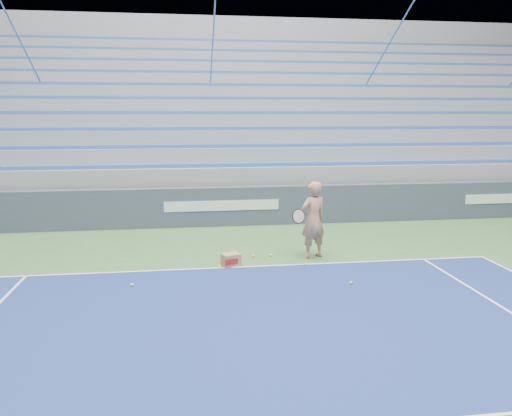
# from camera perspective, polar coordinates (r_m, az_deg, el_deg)

# --- Properties ---
(sponsor_barrier) EXTENTS (30.00, 0.32, 1.10)m
(sponsor_barrier) POSITION_cam_1_polar(r_m,az_deg,el_deg) (14.11, -3.94, 0.19)
(sponsor_barrier) COLOR #394257
(sponsor_barrier) RESTS_ON ground
(bleachers) EXTENTS (31.00, 9.15, 7.30)m
(bleachers) POSITION_cam_1_polar(r_m,az_deg,el_deg) (19.59, -5.22, 8.45)
(bleachers) COLOR gray
(bleachers) RESTS_ON ground
(tennis_player) EXTENTS (0.97, 0.92, 1.69)m
(tennis_player) POSITION_cam_1_polar(r_m,az_deg,el_deg) (10.95, 6.52, -1.36)
(tennis_player) COLOR tan
(tennis_player) RESTS_ON ground
(ball_box) EXTENTS (0.43, 0.39, 0.27)m
(ball_box) POSITION_cam_1_polar(r_m,az_deg,el_deg) (10.44, -2.88, -5.95)
(ball_box) COLOR #9E784C
(ball_box) RESTS_ON ground
(tennis_ball_0) EXTENTS (0.07, 0.07, 0.07)m
(tennis_ball_0) POSITION_cam_1_polar(r_m,az_deg,el_deg) (10.51, 5.73, -6.44)
(tennis_ball_0) COLOR #D4EF30
(tennis_ball_0) RESTS_ON ground
(tennis_ball_1) EXTENTS (0.07, 0.07, 0.07)m
(tennis_ball_1) POSITION_cam_1_polar(r_m,az_deg,el_deg) (9.53, 10.80, -8.42)
(tennis_ball_1) COLOR #D4EF30
(tennis_ball_1) RESTS_ON ground
(tennis_ball_2) EXTENTS (0.07, 0.07, 0.07)m
(tennis_ball_2) POSITION_cam_1_polar(r_m,az_deg,el_deg) (11.07, -0.29, -5.50)
(tennis_ball_2) COLOR #D4EF30
(tennis_ball_2) RESTS_ON ground
(tennis_ball_3) EXTENTS (0.07, 0.07, 0.07)m
(tennis_ball_3) POSITION_cam_1_polar(r_m,az_deg,el_deg) (9.54, -13.97, -8.53)
(tennis_ball_3) COLOR #D4EF30
(tennis_ball_3) RESTS_ON ground
(tennis_ball_4) EXTENTS (0.07, 0.07, 0.07)m
(tennis_ball_4) POSITION_cam_1_polar(r_m,az_deg,el_deg) (11.15, 1.68, -5.39)
(tennis_ball_4) COLOR #D4EF30
(tennis_ball_4) RESTS_ON ground
(tennis_ball_5) EXTENTS (0.07, 0.07, 0.07)m
(tennis_ball_5) POSITION_cam_1_polar(r_m,az_deg,el_deg) (10.36, -4.19, -6.68)
(tennis_ball_5) COLOR #D4EF30
(tennis_ball_5) RESTS_ON ground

